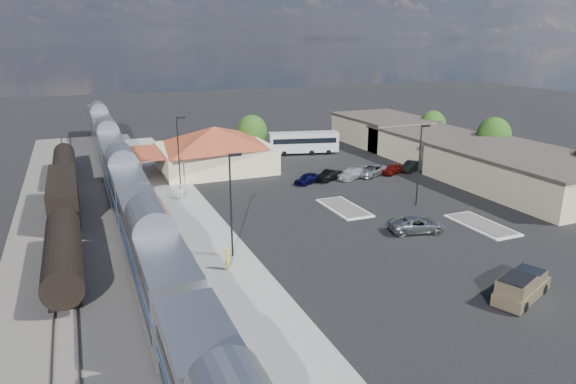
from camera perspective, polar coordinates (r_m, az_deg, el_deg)
name	(u,v)px	position (r m, az deg, el deg)	size (l,w,h in m)	color
ground	(319,219)	(52.81, 3.45, -3.01)	(280.00, 280.00, 0.00)	black
railbed	(98,221)	(55.51, -20.36, -3.00)	(16.00, 100.00, 0.12)	#4C4944
platform	(190,215)	(54.53, -10.80, -2.54)	(5.50, 92.00, 0.18)	gray
passenger_train	(124,184)	(57.49, -17.81, 0.84)	(3.00, 104.00, 5.55)	silver
freight_cars	(64,197)	(58.30, -23.65, -0.53)	(2.80, 46.00, 4.00)	black
station_depot	(214,148)	(72.29, -8.18, 4.81)	(18.35, 12.24, 6.20)	beige
buildings_east	(449,149)	(78.80, 17.44, 4.55)	(14.40, 51.40, 4.80)	#C6B28C
traffic_island_south	(344,208)	(56.21, 6.23, -1.74)	(3.30, 7.50, 0.21)	silver
traffic_island_north	(482,225)	(54.29, 20.72, -3.43)	(3.30, 7.50, 0.21)	silver
lamp_plat_s	(232,197)	(42.05, -6.26, -0.59)	(1.08, 0.25, 9.00)	black
lamp_plat_n	(179,147)	(62.86, -12.02, 4.90)	(1.08, 0.25, 9.00)	black
lamp_lot	(420,158)	(57.51, 14.47, 3.66)	(1.08, 0.25, 9.00)	black
tree_east_b	(494,136)	(80.78, 21.89, 5.81)	(4.94, 4.94, 6.96)	#382314
tree_east_c	(433,125)	(91.21, 15.76, 7.20)	(4.41, 4.41, 6.21)	#382314
tree_depot	(252,132)	(79.88, -4.03, 6.71)	(4.71, 4.71, 6.63)	#382314
pickup_truck	(522,286)	(40.49, 24.58, -9.50)	(5.97, 4.07, 1.94)	tan
suv	(417,224)	(50.52, 14.15, -3.52)	(2.51, 5.44, 1.51)	#95989D
coach_bus	(304,142)	(82.25, 1.75, 5.62)	(11.25, 4.97, 3.53)	white
person_a	(228,258)	(41.05, -6.72, -7.32)	(0.70, 0.46, 1.91)	gold
person_b	(180,192)	(59.71, -11.88, 0.03)	(0.83, 0.64, 1.70)	white
parked_car_a	(308,178)	(65.45, 2.20, 1.52)	(1.61, 4.00, 1.36)	#0B0B38
parked_car_b	(329,175)	(67.06, 4.58, 1.87)	(1.48, 4.24, 1.40)	black
parked_car_c	(352,173)	(68.29, 7.09, 2.08)	(2.00, 4.93, 1.43)	silver
parked_car_d	(371,170)	(70.13, 9.24, 2.40)	(2.47, 5.35, 1.49)	#9B9FA3
parked_car_e	(393,169)	(71.60, 11.55, 2.53)	(1.63, 4.06, 1.38)	maroon
parked_car_f	(411,166)	(73.64, 13.50, 2.80)	(1.50, 4.30, 1.42)	black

